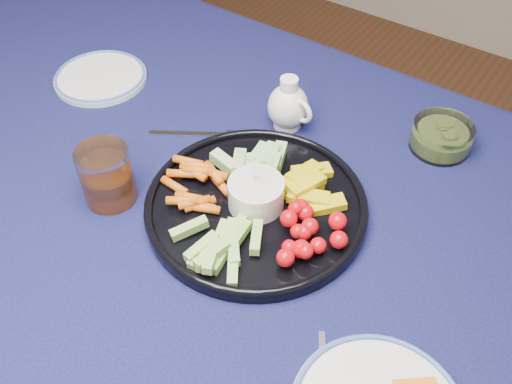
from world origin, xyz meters
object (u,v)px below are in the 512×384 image
Objects in this scene: dining_table at (195,241)px; juice_tumbler at (107,178)px; side_plate_extra at (101,77)px; creamer_pitcher at (288,106)px; crudite_platter at (255,201)px; pickle_bowl at (441,138)px.

juice_tumbler reaches higher than dining_table.
side_plate_extra is at bearing 138.88° from juice_tumbler.
juice_tumbler is 0.34m from side_plate_extra.
dining_table is 9.09× the size of side_plate_extra.
creamer_pitcher is (0.02, 0.26, 0.13)m from dining_table.
juice_tumbler is at bearing -153.47° from dining_table.
crudite_platter is at bearing -70.51° from creamer_pitcher.
juice_tumbler reaches higher than pickle_bowl.
juice_tumbler is (-0.12, -0.06, 0.13)m from dining_table.
juice_tumbler is (-0.13, -0.32, -0.00)m from creamer_pitcher.
creamer_pitcher is 0.98× the size of pickle_bowl.
side_plate_extra is (-0.46, 0.11, -0.01)m from crudite_platter.
pickle_bowl is (0.27, 0.36, 0.11)m from dining_table.
juice_tumbler is at bearing -41.12° from side_plate_extra.
creamer_pitcher reaches higher than juice_tumbler.
crudite_platter is 0.23m from juice_tumbler.
creamer_pitcher is at bearing -157.60° from pickle_bowl.
pickle_bowl is 1.07× the size of juice_tumbler.
creamer_pitcher is at bearing 86.42° from dining_table.
crudite_platter is at bearing -13.36° from side_plate_extra.
creamer_pitcher is 0.34m from juice_tumbler.
crudite_platter is 0.36m from pickle_bowl.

